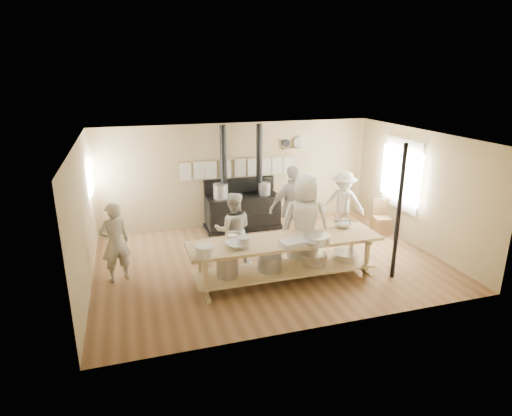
# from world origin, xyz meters

# --- Properties ---
(ground) EXTENTS (7.00, 7.00, 0.00)m
(ground) POSITION_xyz_m (0.00, 0.00, 0.00)
(ground) COLOR brown
(ground) RESTS_ON ground
(room_shell) EXTENTS (7.00, 7.00, 7.00)m
(room_shell) POSITION_xyz_m (0.00, 0.00, 1.62)
(room_shell) COLOR tan
(room_shell) RESTS_ON ground
(window_right) EXTENTS (0.09, 1.50, 1.65)m
(window_right) POSITION_xyz_m (3.47, 0.60, 1.50)
(window_right) COLOR beige
(window_right) RESTS_ON ground
(left_opening) EXTENTS (0.00, 0.90, 0.90)m
(left_opening) POSITION_xyz_m (-3.45, 2.00, 1.60)
(left_opening) COLOR white
(left_opening) RESTS_ON ground
(stove) EXTENTS (1.90, 0.75, 2.60)m
(stove) POSITION_xyz_m (-0.01, 2.12, 0.52)
(stove) COLOR black
(stove) RESTS_ON ground
(towel_rail) EXTENTS (3.00, 0.04, 0.47)m
(towel_rail) POSITION_xyz_m (-0.00, 2.40, 1.55)
(towel_rail) COLOR tan
(towel_rail) RESTS_ON ground
(back_wall_shelf) EXTENTS (0.63, 0.14, 0.32)m
(back_wall_shelf) POSITION_xyz_m (1.46, 2.43, 2.00)
(back_wall_shelf) COLOR tan
(back_wall_shelf) RESTS_ON ground
(prep_table) EXTENTS (3.60, 0.90, 0.85)m
(prep_table) POSITION_xyz_m (-0.01, -0.90, 0.52)
(prep_table) COLOR tan
(prep_table) RESTS_ON ground
(support_post) EXTENTS (0.08, 0.08, 2.60)m
(support_post) POSITION_xyz_m (2.05, -1.35, 1.30)
(support_post) COLOR black
(support_post) RESTS_ON ground
(cook_far_left) EXTENTS (0.65, 0.52, 1.53)m
(cook_far_left) POSITION_xyz_m (-3.01, 0.08, 0.77)
(cook_far_left) COLOR beige
(cook_far_left) RESTS_ON ground
(cook_left) EXTENTS (0.85, 0.72, 1.55)m
(cook_left) POSITION_xyz_m (-0.75, 0.05, 0.77)
(cook_left) COLOR beige
(cook_left) RESTS_ON ground
(cook_center) EXTENTS (1.10, 0.89, 1.95)m
(cook_center) POSITION_xyz_m (0.57, -0.48, 0.97)
(cook_center) COLOR beige
(cook_center) RESTS_ON ground
(cook_right) EXTENTS (1.12, 0.49, 1.89)m
(cook_right) POSITION_xyz_m (0.72, 0.52, 0.95)
(cook_right) COLOR beige
(cook_right) RESTS_ON ground
(cook_by_window) EXTENTS (1.15, 0.92, 1.56)m
(cook_by_window) POSITION_xyz_m (2.21, 1.02, 0.78)
(cook_by_window) COLOR beige
(cook_by_window) RESTS_ON ground
(chair) EXTENTS (0.46, 0.46, 0.83)m
(chair) POSITION_xyz_m (3.15, 0.77, 0.25)
(chair) COLOR brown
(chair) RESTS_ON ground
(bowl_white_a) EXTENTS (0.50, 0.50, 0.10)m
(bowl_white_a) POSITION_xyz_m (-0.94, -0.99, 0.90)
(bowl_white_a) COLOR white
(bowl_white_a) RESTS_ON prep_table
(bowl_steel_a) EXTENTS (0.42, 0.42, 0.09)m
(bowl_steel_a) POSITION_xyz_m (-0.91, -0.57, 0.90)
(bowl_steel_a) COLOR silver
(bowl_steel_a) RESTS_ON prep_table
(bowl_white_b) EXTENTS (0.60, 0.60, 0.10)m
(bowl_white_b) POSITION_xyz_m (0.35, -1.23, 0.90)
(bowl_white_b) COLOR white
(bowl_white_b) RESTS_ON prep_table
(bowl_steel_b) EXTENTS (0.39, 0.39, 0.12)m
(bowl_steel_b) POSITION_xyz_m (1.32, -0.61, 0.91)
(bowl_steel_b) COLOR silver
(bowl_steel_b) RESTS_ON prep_table
(roasting_pan) EXTENTS (0.49, 0.37, 0.10)m
(roasting_pan) POSITION_xyz_m (0.03, -1.23, 0.90)
(roasting_pan) COLOR #B2B2B7
(roasting_pan) RESTS_ON prep_table
(mixing_bowl_large) EXTENTS (0.64, 0.64, 0.16)m
(mixing_bowl_large) POSITION_xyz_m (0.47, -1.23, 0.93)
(mixing_bowl_large) COLOR silver
(mixing_bowl_large) RESTS_ON prep_table
(bucket_galv) EXTENTS (0.30, 0.30, 0.21)m
(bucket_galv) POSITION_xyz_m (-0.84, -1.06, 0.95)
(bucket_galv) COLOR gray
(bucket_galv) RESTS_ON prep_table
(deep_bowl_enamel) EXTENTS (0.42, 0.42, 0.20)m
(deep_bowl_enamel) POSITION_xyz_m (-1.55, -1.23, 0.95)
(deep_bowl_enamel) COLOR white
(deep_bowl_enamel) RESTS_ON prep_table
(pitcher) EXTENTS (0.16, 0.16, 0.22)m
(pitcher) POSITION_xyz_m (0.60, -0.57, 0.96)
(pitcher) COLOR white
(pitcher) RESTS_ON prep_table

